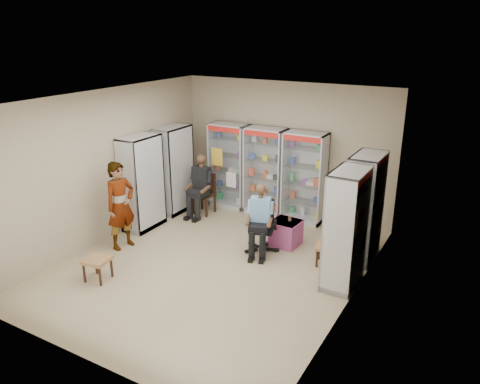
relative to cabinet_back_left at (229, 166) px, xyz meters
The scene contains 18 objects.
floor 3.18m from the cabinet_back_left, 64.54° to the right, with size 6.00×6.00×0.00m, color tan.
room_shell 3.18m from the cabinet_back_left, 64.54° to the right, with size 5.02×6.02×3.01m.
cabinet_back_left is the anchor object (origin of this frame).
cabinet_back_mid 0.95m from the cabinet_back_left, ahead, with size 0.90×0.50×2.00m, color #A0A2A7.
cabinet_back_right 1.90m from the cabinet_back_left, ahead, with size 0.90×0.50×2.00m, color #A5A8AC.
cabinet_right_far 3.71m from the cabinet_back_left, 17.75° to the right, with size 0.50×0.90×2.00m, color #9FA1A6.
cabinet_right_near 4.18m from the cabinet_back_left, 32.28° to the right, with size 0.50×0.90×2.00m, color #ADAFB5.
cabinet_left_far 1.32m from the cabinet_back_left, 135.00° to the right, with size 0.50×0.90×2.00m, color #B0B1B8.
cabinet_left_near 2.23m from the cabinet_back_left, 114.61° to the right, with size 0.50×0.90×2.00m, color silver.
wooden_chair 0.94m from the cabinet_back_left, 108.90° to the right, with size 0.42×0.42×0.94m, color black.
seated_customer 0.88m from the cabinet_back_left, 107.77° to the right, with size 0.44×0.60×1.34m, color black, non-canonical shape.
office_chair 2.58m from the cabinet_back_left, 45.10° to the right, with size 0.55×0.55×1.01m, color black.
seated_shopkeeper 2.59m from the cabinet_back_left, 45.89° to the right, with size 0.42×0.59×1.29m, color #79A1EF, non-canonical shape.
pink_trunk 2.58m from the cabinet_back_left, 32.43° to the right, with size 0.53×0.51×0.51m, color #AB4470.
tea_glass 2.53m from the cabinet_back_left, 30.76° to the right, with size 0.07×0.07×0.11m, color #531707.
woven_stool_a 3.60m from the cabinet_back_left, 29.06° to the right, with size 0.38×0.38×0.38m, color #A38044.
woven_stool_b 4.24m from the cabinet_back_left, 91.88° to the right, with size 0.40×0.40×0.40m, color #AB8348.
standing_man 3.05m from the cabinet_back_left, 102.31° to the right, with size 0.63×0.41×1.73m, color gray.
Camera 1 is at (4.17, -6.37, 4.10)m, focal length 35.00 mm.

